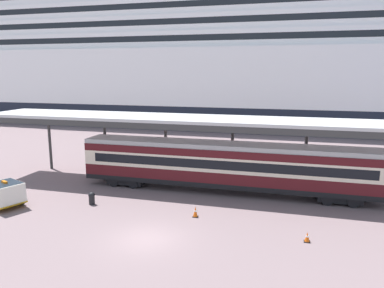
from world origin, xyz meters
TOP-DOWN VIEW (x-y plane):
  - ground_plane at (0.00, 0.00)m, footprint 400.00×400.00m
  - cruise_ship at (19.49, 51.53)m, footprint 179.39×23.79m
  - platform_canopy at (2.98, 10.49)m, footprint 43.44×5.31m
  - train_carriage at (2.98, 10.04)m, footprint 24.23×2.81m
  - service_truck at (-12.70, 2.54)m, footprint 5.58×3.88m
  - traffic_cone_near at (1.93, 4.13)m, footprint 0.36×0.36m
  - traffic_cone_mid at (9.23, 2.16)m, footprint 0.36×0.36m
  - quay_bollard at (-6.18, 4.46)m, footprint 0.48×0.48m

SIDE VIEW (x-z plane):
  - ground_plane at x=0.00m, z-range 0.00..0.00m
  - traffic_cone_mid at x=9.23m, z-range -0.01..0.60m
  - traffic_cone_near at x=1.93m, z-range -0.01..0.75m
  - quay_bollard at x=-6.18m, z-range 0.04..1.00m
  - service_truck at x=-12.70m, z-range -0.02..2.00m
  - train_carriage at x=2.98m, z-range 0.26..4.37m
  - platform_canopy at x=2.98m, z-range 2.73..8.78m
  - cruise_ship at x=19.49m, z-range -6.75..35.13m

